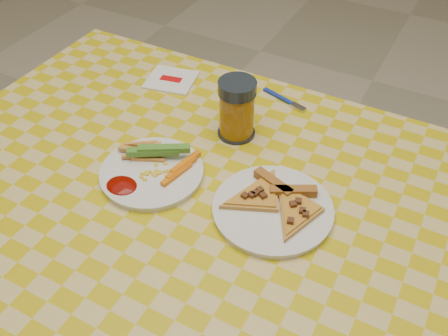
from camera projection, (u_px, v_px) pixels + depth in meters
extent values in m
cylinder|color=silver|center=(120.00, 156.00, 1.70)|extent=(0.06, 0.06, 0.71)
cube|color=brown|center=(206.00, 198.00, 1.04)|extent=(1.20, 0.80, 0.04)
cylinder|color=silver|center=(152.00, 173.00, 1.05)|extent=(0.28, 0.28, 0.01)
cylinder|color=silver|center=(273.00, 210.00, 0.97)|extent=(0.27, 0.27, 0.01)
cube|color=#0D5811|center=(159.00, 150.00, 1.05)|extent=(0.11, 0.09, 0.02)
cube|color=orange|center=(181.00, 169.00, 1.04)|extent=(0.07, 0.09, 0.02)
ellipsoid|color=#6A0802|center=(122.00, 186.00, 1.01)|extent=(0.07, 0.06, 0.01)
cube|color=#9C5923|center=(273.00, 184.00, 1.00)|extent=(0.09, 0.05, 0.02)
cube|color=#9C5923|center=(293.00, 192.00, 0.98)|extent=(0.09, 0.06, 0.02)
cylinder|color=black|center=(236.00, 132.00, 1.15)|extent=(0.09, 0.09, 0.01)
cylinder|color=#87550E|center=(237.00, 114.00, 1.11)|extent=(0.08, 0.08, 0.11)
cylinder|color=black|center=(237.00, 88.00, 1.07)|extent=(0.08, 0.08, 0.03)
cube|color=white|center=(171.00, 80.00, 1.31)|extent=(0.14, 0.14, 0.01)
cube|color=#B80A0C|center=(171.00, 79.00, 1.31)|extent=(0.06, 0.03, 0.00)
cube|color=navy|center=(278.00, 96.00, 1.26)|extent=(0.09, 0.04, 0.01)
cube|color=silver|center=(298.00, 107.00, 1.22)|extent=(0.04, 0.03, 0.00)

